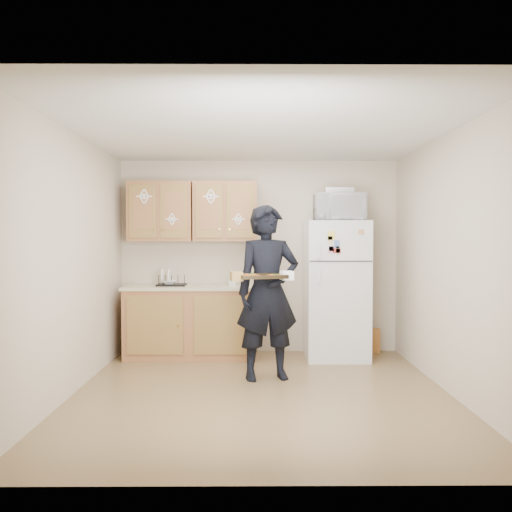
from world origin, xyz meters
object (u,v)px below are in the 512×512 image
object	(u,v)px
refrigerator	(336,290)
baking_tray	(262,277)
dish_rack	(172,280)
person	(268,292)
microwave	(339,208)

from	to	relation	value
refrigerator	baking_tray	size ratio (longest dim) A/B	3.72
dish_rack	refrigerator	bearing A→B (deg)	-0.65
person	microwave	world-z (taller)	microwave
microwave	dish_rack	world-z (taller)	microwave
microwave	dish_rack	xyz separation A→B (m)	(-2.07, 0.07, -0.90)
refrigerator	baking_tray	xyz separation A→B (m)	(-0.94, -1.22, 0.25)
refrigerator	person	distance (m)	1.28
baking_tray	dish_rack	bearing A→B (deg)	118.37
person	dish_rack	xyz separation A→B (m)	(-1.17, 0.95, 0.05)
refrigerator	dish_rack	bearing A→B (deg)	179.35
microwave	baking_tray	bearing A→B (deg)	-130.13
baking_tray	person	bearing A→B (deg)	63.75
dish_rack	person	bearing A→B (deg)	-39.17
refrigerator	microwave	size ratio (longest dim) A/B	2.83
baking_tray	microwave	size ratio (longest dim) A/B	0.76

